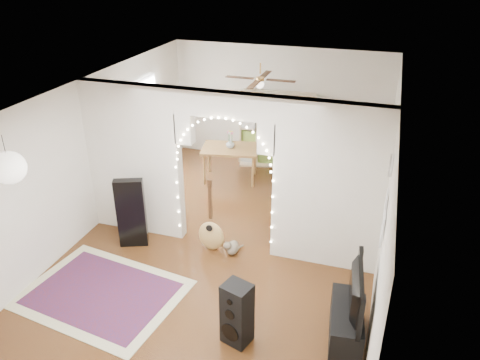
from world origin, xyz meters
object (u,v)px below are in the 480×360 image
(media_console, at_px, (346,324))
(dining_table, at_px, (230,151))
(floor_speaker, at_px, (237,314))
(bookcase, at_px, (277,130))
(dining_chair_left, at_px, (291,167))
(acoustic_guitar, at_px, (211,225))
(dining_chair_right, at_px, (303,233))

(media_console, height_order, dining_table, dining_table)
(floor_speaker, height_order, bookcase, bookcase)
(dining_table, relative_size, dining_chair_left, 2.71)
(bookcase, relative_size, dining_chair_left, 3.50)
(floor_speaker, distance_m, dining_table, 4.75)
(floor_speaker, relative_size, bookcase, 0.52)
(dining_chair_left, bearing_deg, acoustic_guitar, -121.19)
(floor_speaker, height_order, dining_table, floor_speaker)
(media_console, relative_size, dining_chair_left, 2.03)
(bookcase, distance_m, dining_chair_right, 3.44)
(media_console, bearing_deg, dining_table, 120.26)
(bookcase, xyz_separation_m, dining_table, (-0.75, -1.11, -0.18))
(acoustic_guitar, bearing_deg, media_console, -32.45)
(dining_table, distance_m, dining_chair_right, 2.89)
(dining_chair_left, bearing_deg, media_console, -88.64)
(dining_chair_right, bearing_deg, dining_chair_left, 86.29)
(media_console, height_order, dining_chair_left, media_console)
(dining_chair_right, bearing_deg, bookcase, 91.73)
(acoustic_guitar, relative_size, media_console, 1.12)
(floor_speaker, relative_size, dining_table, 0.67)
(acoustic_guitar, relative_size, dining_chair_right, 2.10)
(bookcase, distance_m, dining_chair_left, 0.98)
(dining_table, relative_size, dining_chair_right, 2.50)
(acoustic_guitar, relative_size, dining_table, 0.84)
(dining_table, bearing_deg, dining_chair_left, 12.45)
(floor_speaker, distance_m, bookcase, 5.65)
(floor_speaker, relative_size, dining_chair_right, 1.67)
(acoustic_guitar, xyz_separation_m, dining_chair_left, (0.69, 3.20, -0.26))
(floor_speaker, xyz_separation_m, dining_chair_right, (0.40, 2.42, -0.20))
(media_console, bearing_deg, dining_chair_right, 109.48)
(floor_speaker, xyz_separation_m, media_console, (1.34, 0.45, -0.19))
(acoustic_guitar, xyz_separation_m, dining_chair_right, (1.45, 0.60, -0.25))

